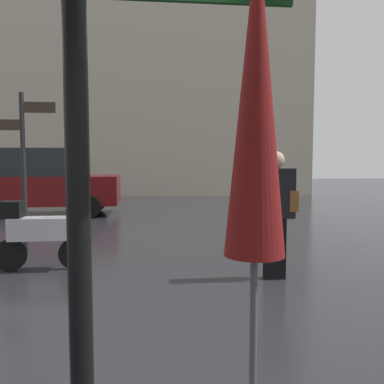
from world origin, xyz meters
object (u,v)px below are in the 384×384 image
object	(u,v)px
folded_patio_umbrella_near	(256,124)
pedestrian_with_bag	(276,207)
parked_car_left	(42,182)
street_signpost	(24,156)
parked_scooter	(39,232)

from	to	relation	value
folded_patio_umbrella_near	pedestrian_with_bag	bearing A→B (deg)	70.40
parked_car_left	street_signpost	size ratio (longest dim) A/B	1.55
folded_patio_umbrella_near	pedestrian_with_bag	xyz separation A→B (m)	(1.21, 3.41, -0.80)
folded_patio_umbrella_near	parked_car_left	xyz separation A→B (m)	(-3.49, 10.36, -0.81)
pedestrian_with_bag	parked_car_left	bearing A→B (deg)	-126.51
parked_car_left	folded_patio_umbrella_near	bearing A→B (deg)	-86.82
folded_patio_umbrella_near	street_signpost	distance (m)	6.04
street_signpost	folded_patio_umbrella_near	bearing A→B (deg)	-64.55
folded_patio_umbrella_near	pedestrian_with_bag	size ratio (longest dim) A/B	1.57
pedestrian_with_bag	parked_scooter	size ratio (longest dim) A/B	1.25
folded_patio_umbrella_near	parked_car_left	size ratio (longest dim) A/B	0.64
parked_scooter	street_signpost	distance (m)	1.77
folded_patio_umbrella_near	street_signpost	bearing A→B (deg)	115.45
pedestrian_with_bag	street_signpost	xyz separation A→B (m)	(-3.81, 2.05, 0.70)
pedestrian_with_bag	parked_car_left	distance (m)	8.39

